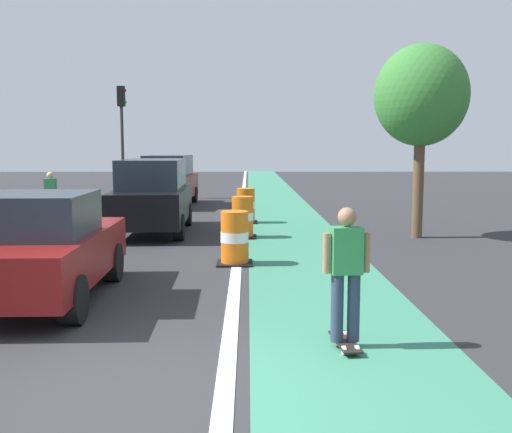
% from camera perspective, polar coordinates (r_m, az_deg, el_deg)
% --- Properties ---
extents(ground_plane, '(100.00, 100.00, 0.00)m').
position_cam_1_polar(ground_plane, '(6.01, -12.12, -16.77)').
color(ground_plane, '#2D2D30').
extents(bike_lane_strip, '(2.50, 80.00, 0.01)m').
position_cam_1_polar(bike_lane_strip, '(17.60, 3.34, -0.93)').
color(bike_lane_strip, '#387F60').
rests_on(bike_lane_strip, ground).
extents(lane_divider_stripe, '(0.20, 80.00, 0.01)m').
position_cam_1_polar(lane_divider_stripe, '(17.56, -1.55, -0.94)').
color(lane_divider_stripe, silver).
rests_on(lane_divider_stripe, ground).
extents(skateboarder_on_lane, '(0.57, 0.82, 1.69)m').
position_cam_1_polar(skateboarder_on_lane, '(6.98, 8.81, -5.46)').
color(skateboarder_on_lane, black).
rests_on(skateboarder_on_lane, ground).
extents(parked_sedan_nearest, '(1.99, 4.14, 1.70)m').
position_cam_1_polar(parked_sedan_nearest, '(9.57, -20.44, -2.95)').
color(parked_sedan_nearest, maroon).
rests_on(parked_sedan_nearest, ground).
extents(parked_suv_second, '(2.03, 4.66, 2.04)m').
position_cam_1_polar(parked_suv_second, '(16.40, -10.06, 2.03)').
color(parked_suv_second, black).
rests_on(parked_suv_second, ground).
extents(parked_suv_third, '(2.06, 4.67, 2.04)m').
position_cam_1_polar(parked_suv_third, '(23.84, -8.56, 3.54)').
color(parked_suv_third, maroon).
rests_on(parked_suv_third, ground).
extents(traffic_barrel_front, '(0.73, 0.73, 1.09)m').
position_cam_1_polar(traffic_barrel_front, '(11.86, -2.11, -2.16)').
color(traffic_barrel_front, orange).
rests_on(traffic_barrel_front, ground).
extents(traffic_barrel_mid, '(0.73, 0.73, 1.09)m').
position_cam_1_polar(traffic_barrel_mid, '(15.32, -1.33, -0.10)').
color(traffic_barrel_mid, orange).
rests_on(traffic_barrel_mid, ground).
extents(traffic_barrel_back, '(0.73, 0.73, 1.09)m').
position_cam_1_polar(traffic_barrel_back, '(18.28, -1.01, 1.04)').
color(traffic_barrel_back, orange).
rests_on(traffic_barrel_back, ground).
extents(traffic_light_corner, '(0.41, 0.32, 5.10)m').
position_cam_1_polar(traffic_light_corner, '(27.45, -13.00, 9.02)').
color(traffic_light_corner, '#2D2D2D').
rests_on(traffic_light_corner, ground).
extents(pedestrian_crossing, '(0.34, 0.20, 1.61)m').
position_cam_1_polar(pedestrian_crossing, '(19.17, -19.46, 1.91)').
color(pedestrian_crossing, '#33333D').
rests_on(pedestrian_crossing, ground).
extents(street_tree_sidewalk, '(2.40, 2.40, 5.00)m').
position_cam_1_polar(street_tree_sidewalk, '(15.82, 15.88, 11.24)').
color(street_tree_sidewalk, brown).
rests_on(street_tree_sidewalk, ground).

